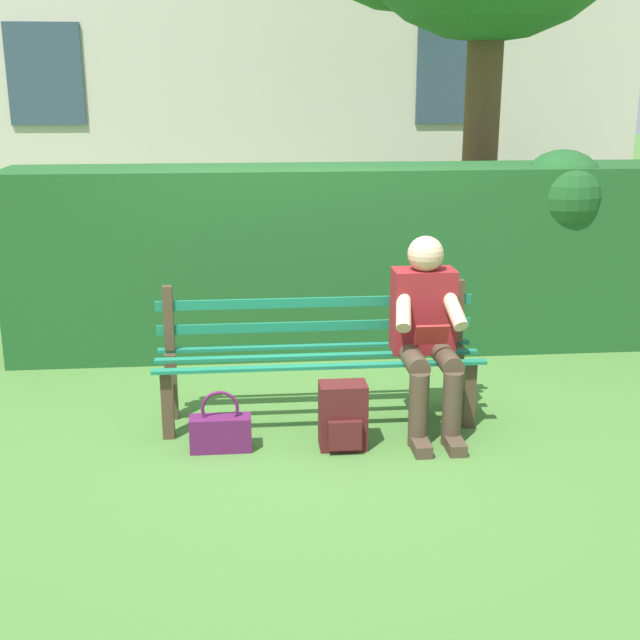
{
  "coord_description": "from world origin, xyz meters",
  "views": [
    {
      "loc": [
        0.44,
        4.81,
        2.05
      ],
      "look_at": [
        0.0,
        0.1,
        0.7
      ],
      "focal_mm": 46.25,
      "sensor_mm": 36.0,
      "label": 1
    }
  ],
  "objects_px": {
    "person_seated": "(427,329)",
    "backpack": "(343,416)",
    "park_bench": "(318,354)",
    "handbag": "(221,431)"
  },
  "relations": [
    {
      "from": "person_seated",
      "to": "park_bench",
      "type": "bearing_deg",
      "value": -14.2
    },
    {
      "from": "handbag",
      "to": "park_bench",
      "type": "bearing_deg",
      "value": -145.03
    },
    {
      "from": "handbag",
      "to": "person_seated",
      "type": "bearing_deg",
      "value": -168.4
    },
    {
      "from": "person_seated",
      "to": "backpack",
      "type": "distance_m",
      "value": 0.75
    },
    {
      "from": "park_bench",
      "to": "backpack",
      "type": "distance_m",
      "value": 0.52
    },
    {
      "from": "person_seated",
      "to": "handbag",
      "type": "distance_m",
      "value": 1.38
    },
    {
      "from": "person_seated",
      "to": "handbag",
      "type": "height_order",
      "value": "person_seated"
    },
    {
      "from": "park_bench",
      "to": "person_seated",
      "type": "height_order",
      "value": "person_seated"
    },
    {
      "from": "park_bench",
      "to": "person_seated",
      "type": "distance_m",
      "value": 0.7
    },
    {
      "from": "person_seated",
      "to": "backpack",
      "type": "relative_size",
      "value": 2.99
    }
  ]
}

